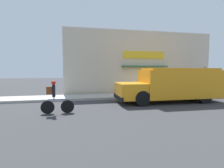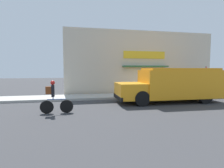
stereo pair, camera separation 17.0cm
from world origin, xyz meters
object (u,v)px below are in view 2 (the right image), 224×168
(trash_bin, at_px, (174,87))
(stop_sign_post, at_px, (206,75))
(school_bus, at_px, (173,84))
(cyclist, at_px, (54,97))

(trash_bin, bearing_deg, stop_sign_post, -25.93)
(school_bus, height_order, cyclist, school_bus)
(stop_sign_post, height_order, trash_bin, stop_sign_post)
(school_bus, distance_m, stop_sign_post, 4.97)
(school_bus, xyz_separation_m, trash_bin, (2.21, 3.37, -0.58))
(school_bus, bearing_deg, trash_bin, 58.02)
(cyclist, bearing_deg, school_bus, 13.99)
(stop_sign_post, xyz_separation_m, trash_bin, (-2.16, 1.05, -1.07))
(school_bus, xyz_separation_m, cyclist, (-7.06, -1.55, -0.37))
(school_bus, relative_size, trash_bin, 8.18)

